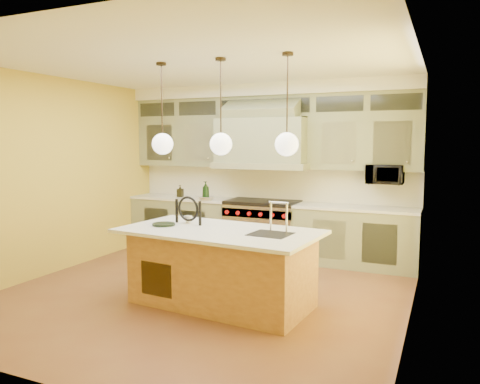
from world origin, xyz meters
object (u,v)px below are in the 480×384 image
at_px(counter_stool, 180,241).
at_px(kitchen_island, 222,266).
at_px(range, 263,228).
at_px(microwave, 385,174).

bearing_deg(counter_stool, kitchen_island, 11.04).
height_order(range, counter_stool, counter_stool).
bearing_deg(counter_stool, range, 95.98).
bearing_deg(microwave, counter_stool, -129.92).
bearing_deg(kitchen_island, microwave, 63.47).
height_order(kitchen_island, microwave, microwave).
bearing_deg(counter_stool, microwave, 59.75).
xyz_separation_m(kitchen_island, counter_stool, (-0.56, -0.01, 0.26)).
relative_size(counter_stool, microwave, 2.34).
distance_m(range, kitchen_island, 2.43).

